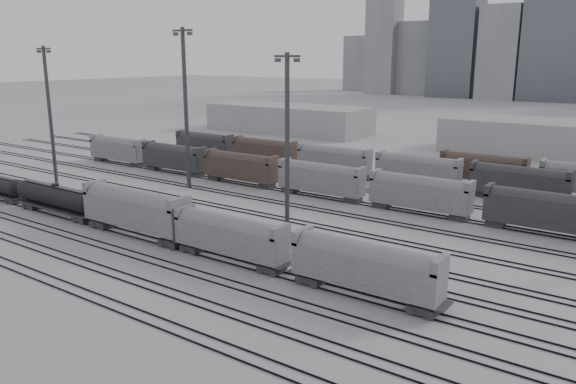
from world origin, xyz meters
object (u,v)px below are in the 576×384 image
Objects in this scene: hopper_car_a at (135,208)px; hopper_car_c at (365,265)px; tank_car_b at (57,198)px; light_mast_a at (50,112)px; light_mast_c at (287,142)px; hopper_car_b at (230,234)px.

hopper_car_a is 1.11× the size of hopper_car_c.
hopper_car_c is (49.91, 0.00, 0.76)m from tank_car_b.
hopper_car_c is 71.32m from light_mast_a.
hopper_car_a is (17.23, 0.00, 1.14)m from tank_car_b.
light_mast_a is at bearing 147.60° from tank_car_b.
light_mast_c is at bearing 18.19° from tank_car_b.
light_mast_c reaches higher than hopper_car_c.
light_mast_c is (15.93, 10.90, 8.44)m from hopper_car_a.
light_mast_c is (52.82, -1.58, -0.68)m from light_mast_a.
hopper_car_b is 0.97× the size of hopper_car_c.
light_mast_a is (-69.57, 12.48, 9.50)m from hopper_car_c.
hopper_car_a is 40.00m from light_mast_a.
light_mast_a is at bearing 161.31° from hopper_car_a.
light_mast_a is 52.85m from light_mast_c.
hopper_car_a is at bearing 180.00° from hopper_car_c.
light_mast_c is at bearing 89.48° from hopper_car_b.
hopper_car_c is at bearing 0.00° from hopper_car_b.
hopper_car_a is 0.73× the size of light_mast_c.
hopper_car_a is at bearing 180.00° from hopper_car_b.
hopper_car_c is at bearing 0.00° from hopper_car_a.
tank_car_b is at bearing 180.00° from hopper_car_c.
hopper_car_a is at bearing -18.69° from light_mast_a.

